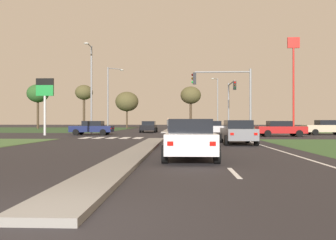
# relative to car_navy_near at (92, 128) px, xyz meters

# --- Properties ---
(ground_plane) EXTENTS (200.00, 200.00, 0.00)m
(ground_plane) POSITION_rel_car_navy_near_xyz_m (7.52, -0.94, -0.76)
(ground_plane) COLOR #282628
(grass_verge_far_left) EXTENTS (35.00, 35.00, 0.01)m
(grass_verge_far_left) POSITION_rel_car_navy_near_xyz_m (-17.98, 23.56, -0.76)
(grass_verge_far_left) COLOR #2D4C28
(grass_verge_far_left) RESTS_ON ground
(grass_verge_far_right) EXTENTS (35.00, 35.00, 0.01)m
(grass_verge_far_right) POSITION_rel_car_navy_near_xyz_m (33.02, 23.56, -0.76)
(grass_verge_far_right) COLOR #476B38
(grass_verge_far_right) RESTS_ON ground
(median_island_near) EXTENTS (1.20, 22.00, 0.14)m
(median_island_near) POSITION_rel_car_navy_near_xyz_m (7.52, -19.94, -0.69)
(median_island_near) COLOR gray
(median_island_near) RESTS_ON ground
(median_island_far) EXTENTS (1.20, 36.00, 0.14)m
(median_island_far) POSITION_rel_car_navy_near_xyz_m (7.52, 24.06, -0.69)
(median_island_far) COLOR gray
(median_island_far) RESTS_ON ground
(lane_dash_near) EXTENTS (0.14, 2.00, 0.01)m
(lane_dash_near) POSITION_rel_car_navy_near_xyz_m (11.02, -25.85, -0.76)
(lane_dash_near) COLOR silver
(lane_dash_near) RESTS_ON ground
(lane_dash_second) EXTENTS (0.14, 2.00, 0.01)m
(lane_dash_second) POSITION_rel_car_navy_near_xyz_m (11.02, -19.85, -0.76)
(lane_dash_second) COLOR silver
(lane_dash_second) RESTS_ON ground
(lane_dash_third) EXTENTS (0.14, 2.00, 0.01)m
(lane_dash_third) POSITION_rel_car_navy_near_xyz_m (11.02, -13.85, -0.76)
(lane_dash_third) COLOR silver
(lane_dash_third) RESTS_ON ground
(lane_dash_fourth) EXTENTS (0.14, 2.00, 0.01)m
(lane_dash_fourth) POSITION_rel_car_navy_near_xyz_m (11.02, -7.85, -0.76)
(lane_dash_fourth) COLOR silver
(lane_dash_fourth) RESTS_ON ground
(lane_dash_fifth) EXTENTS (0.14, 2.00, 0.01)m
(lane_dash_fifth) POSITION_rel_car_navy_near_xyz_m (11.02, -1.85, -0.76)
(lane_dash_fifth) COLOR silver
(lane_dash_fifth) RESTS_ON ground
(edge_line_right) EXTENTS (0.14, 24.00, 0.01)m
(edge_line_right) POSITION_rel_car_navy_near_xyz_m (14.37, -18.94, -0.76)
(edge_line_right) COLOR silver
(edge_line_right) RESTS_ON ground
(stop_bar_near) EXTENTS (6.40, 0.50, 0.01)m
(stop_bar_near) POSITION_rel_car_navy_near_xyz_m (11.32, -7.94, -0.76)
(stop_bar_near) COLOR silver
(stop_bar_near) RESTS_ON ground
(crosswalk_bar_near) EXTENTS (0.70, 2.80, 0.01)m
(crosswalk_bar_near) POSITION_rel_car_navy_near_xyz_m (1.12, -6.14, -0.76)
(crosswalk_bar_near) COLOR silver
(crosswalk_bar_near) RESTS_ON ground
(crosswalk_bar_second) EXTENTS (0.70, 2.80, 0.01)m
(crosswalk_bar_second) POSITION_rel_car_navy_near_xyz_m (2.27, -6.14, -0.76)
(crosswalk_bar_second) COLOR silver
(crosswalk_bar_second) RESTS_ON ground
(crosswalk_bar_third) EXTENTS (0.70, 2.80, 0.01)m
(crosswalk_bar_third) POSITION_rel_car_navy_near_xyz_m (3.42, -6.14, -0.76)
(crosswalk_bar_third) COLOR silver
(crosswalk_bar_third) RESTS_ON ground
(crosswalk_bar_fourth) EXTENTS (0.70, 2.80, 0.01)m
(crosswalk_bar_fourth) POSITION_rel_car_navy_near_xyz_m (4.57, -6.14, -0.76)
(crosswalk_bar_fourth) COLOR silver
(crosswalk_bar_fourth) RESTS_ON ground
(crosswalk_bar_fifth) EXTENTS (0.70, 2.80, 0.01)m
(crosswalk_bar_fifth) POSITION_rel_car_navy_near_xyz_m (5.72, -6.14, -0.76)
(crosswalk_bar_fifth) COLOR silver
(crosswalk_bar_fifth) RESTS_ON ground
(car_navy_near) EXTENTS (4.45, 2.09, 1.48)m
(car_navy_near) POSITION_rel_car_navy_near_xyz_m (0.00, 0.00, 0.00)
(car_navy_near) COLOR #161E47
(car_navy_near) RESTS_ON ground
(car_grey_second) EXTENTS (2.00, 4.38, 1.53)m
(car_grey_second) POSITION_rel_car_navy_near_xyz_m (13.08, -13.73, 0.02)
(car_grey_second) COLOR slate
(car_grey_second) RESTS_ON ground
(car_red_third) EXTENTS (4.57, 2.05, 1.49)m
(car_red_third) POSITION_rel_car_navy_near_xyz_m (18.89, -2.73, 0.00)
(car_red_third) COLOR #A31919
(car_red_third) RESTS_ON ground
(car_beige_fourth) EXTENTS (4.59, 2.08, 1.58)m
(car_beige_fourth) POSITION_rel_car_navy_near_xyz_m (24.84, 1.27, 0.04)
(car_beige_fourth) COLOR #BCAD8E
(car_beige_fourth) RESTS_ON ground
(car_black_fifth) EXTENTS (2.06, 4.30, 1.46)m
(car_black_fifth) POSITION_rel_car_navy_near_xyz_m (5.21, 8.09, -0.01)
(car_black_fifth) COLOR black
(car_black_fifth) RESTS_ON ground
(car_maroon_sixth) EXTENTS (1.98, 4.64, 1.50)m
(car_maroon_sixth) POSITION_rel_car_navy_near_xyz_m (9.71, -16.09, 0.01)
(car_maroon_sixth) COLOR maroon
(car_maroon_sixth) RESTS_ON ground
(car_white_seventh) EXTENTS (2.02, 4.40, 1.55)m
(car_white_seventh) POSITION_rel_car_navy_near_xyz_m (9.84, -22.41, 0.03)
(car_white_seventh) COLOR silver
(car_white_seventh) RESTS_ON ground
(car_silver_eighth) EXTENTS (4.21, 1.95, 1.49)m
(car_silver_eighth) POSITION_rel_car_navy_near_xyz_m (12.71, 0.20, -0.00)
(car_silver_eighth) COLOR #B7B7BC
(car_silver_eighth) RESTS_ON ground
(traffic_signal_far_right) EXTENTS (0.32, 5.18, 6.04)m
(traffic_signal_far_right) POSITION_rel_car_navy_near_xyz_m (15.12, 3.84, 3.41)
(traffic_signal_far_right) COLOR gray
(traffic_signal_far_right) RESTS_ON ground
(traffic_signal_near_right) EXTENTS (4.92, 0.32, 5.75)m
(traffic_signal_near_right) POSITION_rel_car_navy_near_xyz_m (13.36, -7.54, 3.21)
(traffic_signal_near_right) COLOR gray
(traffic_signal_near_right) RESTS_ON ground
(street_lamp_second) EXTENTS (0.56, 2.45, 9.94)m
(street_lamp_second) POSITION_rel_car_navy_near_xyz_m (-0.71, 2.16, 4.78)
(street_lamp_second) COLOR gray
(street_lamp_second) RESTS_ON ground
(street_lamp_third) EXTENTS (2.08, 1.50, 8.89)m
(street_lamp_third) POSITION_rel_car_navy_near_xyz_m (-0.54, 10.98, 4.23)
(street_lamp_third) COLOR gray
(street_lamp_third) RESTS_ON ground
(street_lamp_fourth) EXTENTS (1.37, 1.85, 8.94)m
(street_lamp_fourth) POSITION_rel_car_navy_near_xyz_m (15.65, 24.30, 4.24)
(street_lamp_fourth) COLOR gray
(street_lamp_fourth) RESTS_ON ground
(pedestrian_at_median) EXTENTS (0.34, 0.34, 1.70)m
(pedestrian_at_median) POSITION_rel_car_navy_near_xyz_m (7.70, 8.38, 0.41)
(pedestrian_at_median) COLOR #232833
(pedestrian_at_median) RESTS_ON median_island_far
(fastfood_pole_sign) EXTENTS (1.80, 0.40, 14.12)m
(fastfood_pole_sign) POSITION_rel_car_navy_near_xyz_m (26.32, 16.46, 9.32)
(fastfood_pole_sign) COLOR red
(fastfood_pole_sign) RESTS_ON ground
(fuel_price_totem) EXTENTS (1.80, 0.24, 5.87)m
(fuel_price_totem) POSITION_rel_car_navy_near_xyz_m (-4.61, -1.17, 3.53)
(fuel_price_totem) COLOR silver
(fuel_price_totem) RESTS_ON ground
(treeline_near) EXTENTS (4.14, 4.14, 8.61)m
(treeline_near) POSITION_rel_car_navy_near_xyz_m (-18.53, 29.26, 6.02)
(treeline_near) COLOR #423323
(treeline_near) RESTS_ON ground
(treeline_second) EXTENTS (3.30, 3.30, 8.29)m
(treeline_second) POSITION_rel_car_navy_near_xyz_m (-9.01, 27.75, 5.98)
(treeline_second) COLOR #423323
(treeline_second) RESTS_ON ground
(treeline_third) EXTENTS (4.62, 4.62, 7.35)m
(treeline_third) POSITION_rel_car_navy_near_xyz_m (-1.58, 32.13, 4.61)
(treeline_third) COLOR #423323
(treeline_third) RESTS_ON ground
(treeline_fourth) EXTENTS (3.84, 3.84, 7.96)m
(treeline_fourth) POSITION_rel_car_navy_near_xyz_m (11.11, 28.21, 5.48)
(treeline_fourth) COLOR #423323
(treeline_fourth) RESTS_ON ground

